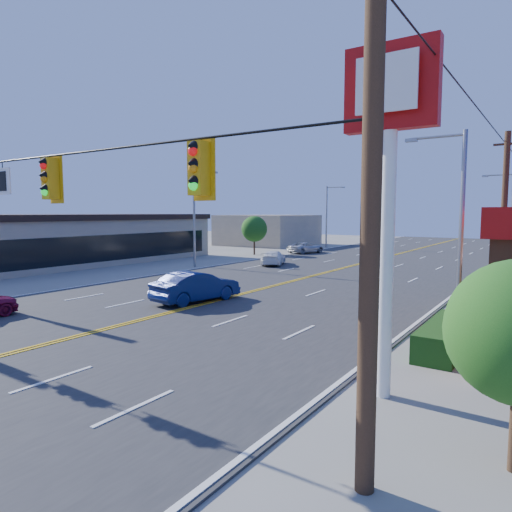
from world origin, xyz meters
The scene contains 13 objects.
road centered at (0.00, 20.00, 0.03)m, with size 20.00×120.00×0.06m, color #2D2D30.
kfc_pylon centered at (11.00, 4.00, 6.04)m, with size 2.20×0.36×8.50m.
strip_mall centered at (-22.00, 18.00, 2.25)m, with size 10.40×26.40×4.40m.
streetlight_se centered at (10.79, 14.00, 4.51)m, with size 2.55×0.25×8.00m.
streetlight_ne centered at (10.79, 38.00, 4.51)m, with size 2.55×0.25×8.00m.
streetlight_sw centered at (-10.79, 22.00, 4.51)m, with size 2.55×0.25×8.00m.
streetlight_nw centered at (-10.79, 48.00, 4.51)m, with size 2.55×0.25×8.00m.
utility_pole_near centered at (12.20, 18.00, 4.20)m, with size 0.28×0.28×8.40m, color #47301E.
tree_west centered at (-13.00, 34.00, 2.79)m, with size 2.80×2.80×4.20m.
bld_west_far centered at (-20.00, 48.00, 2.10)m, with size 11.00×12.00×4.20m, color tan.
car_blue centered at (-0.70, 10.39, 0.77)m, with size 1.64×4.69×1.55m, color #0E1C54.
car_white centered at (-5.97, 26.50, 0.61)m, with size 1.71×4.20×1.22m, color white.
car_silver centered at (-8.93, 38.30, 0.62)m, with size 2.04×4.43×1.23m, color #B9B9BE.
Camera 1 is at (14.46, -6.92, 4.57)m, focal length 32.00 mm.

